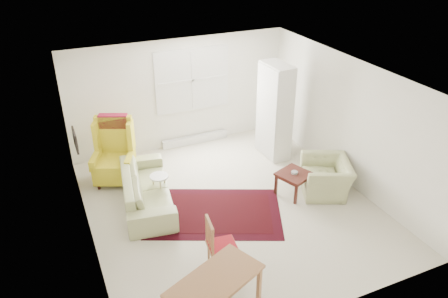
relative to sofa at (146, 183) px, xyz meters
name	(u,v)px	position (x,y,z in m)	size (l,w,h in m)	color
room	(227,141)	(1.40, -0.52, 0.82)	(5.04, 5.54, 2.51)	beige
rug	(214,212)	(1.01, -0.82, -0.42)	(2.40, 1.54, 0.02)	black
sofa	(146,183)	(0.00, 0.00, 0.00)	(2.15, 0.84, 0.87)	tan
armchair	(326,174)	(3.27, -1.03, -0.04)	(1.00, 0.88, 0.78)	tan
wingback_chair	(113,153)	(-0.39, 0.98, 0.23)	(0.77, 0.81, 1.33)	gold
coffee_table	(293,183)	(2.65, -0.86, -0.20)	(0.57, 0.57, 0.46)	#4A1C16
stool	(160,186)	(0.27, 0.09, -0.20)	(0.35, 0.35, 0.47)	white
cabinet	(275,111)	(3.09, 0.71, 0.61)	(0.44, 0.84, 2.09)	white
desk_chair	(222,245)	(0.57, -2.21, 0.04)	(0.42, 0.42, 0.96)	#A16C41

